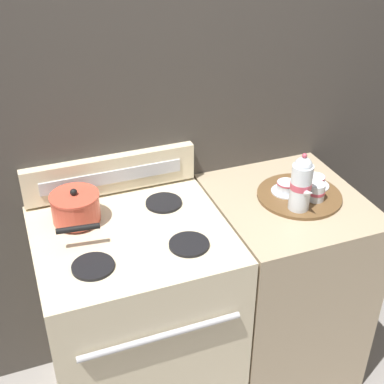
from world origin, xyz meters
The scene contains 11 objects.
ground_plane centered at (0.00, 0.00, 0.00)m, with size 6.00×6.00×0.00m, color gray.
wall_back centered at (0.00, 0.36, 1.10)m, with size 6.00×0.05×2.20m.
stove centered at (-0.31, 0.00, 0.47)m, with size 0.75×0.70×0.95m.
control_panel centered at (-0.31, 0.31, 1.03)m, with size 0.73×0.05×0.16m.
side_counter centered at (0.38, 0.00, 0.47)m, with size 0.61×0.67×0.94m.
saucepan centered at (-0.49, 0.15, 1.01)m, with size 0.20×0.29×0.14m.
serving_tray centered at (0.42, 0.00, 0.95)m, with size 0.36×0.36×0.01m.
teapot centered at (0.37, -0.09, 1.07)m, with size 0.09×0.14×0.25m.
teacup_left centered at (0.38, 0.04, 0.98)m, with size 0.13×0.13×0.05m.
teacup_right centered at (0.52, 0.04, 0.98)m, with size 0.13×0.13×0.05m.
creamer_jug centered at (0.46, -0.06, 0.99)m, with size 0.07×0.07×0.07m.
Camera 1 is at (-0.68, -1.63, 2.15)m, focal length 50.00 mm.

